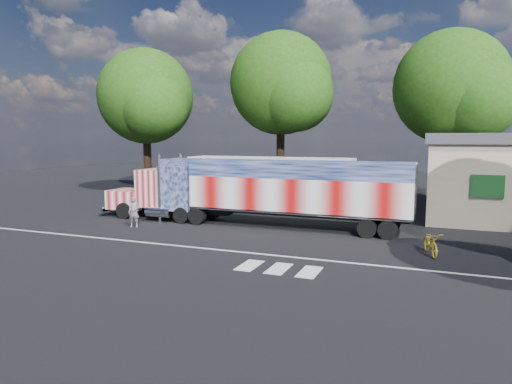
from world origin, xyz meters
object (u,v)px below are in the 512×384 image
(coach_bus, at_px, (269,181))
(tree_n_mid, at_px, (282,84))
(bicycle, at_px, (431,243))
(semi_truck, at_px, (258,190))
(woman, at_px, (134,212))
(tree_ne_a, at_px, (453,88))
(tree_nw_a, at_px, (147,97))

(coach_bus, distance_m, tree_n_mid, 10.52)
(coach_bus, relative_size, bicycle, 6.41)
(semi_truck, relative_size, bicycle, 9.84)
(woman, distance_m, tree_ne_a, 24.64)
(tree_n_mid, bearing_deg, semi_truck, -76.83)
(bicycle, relative_size, tree_ne_a, 0.15)
(tree_ne_a, bearing_deg, woman, -134.82)
(coach_bus, bearing_deg, semi_truck, -74.84)
(bicycle, relative_size, tree_nw_a, 0.15)
(woman, xyz_separation_m, tree_ne_a, (16.48, 16.58, 7.80))
(semi_truck, xyz_separation_m, tree_ne_a, (10.20, 13.63, 6.59))
(coach_bus, relative_size, woman, 7.22)
(coach_bus, height_order, tree_n_mid, tree_n_mid)
(coach_bus, relative_size, tree_nw_a, 0.94)
(woman, relative_size, bicycle, 0.89)
(tree_ne_a, bearing_deg, coach_bus, -153.02)
(tree_n_mid, distance_m, tree_ne_a, 13.63)
(coach_bus, relative_size, tree_ne_a, 0.94)
(coach_bus, xyz_separation_m, woman, (-4.27, -10.37, -0.99))
(tree_ne_a, bearing_deg, tree_n_mid, 176.57)
(bicycle, bearing_deg, woman, 162.83)
(woman, xyz_separation_m, tree_n_mid, (2.90, 17.39, 8.70))
(semi_truck, height_order, tree_nw_a, tree_nw_a)
(tree_n_mid, height_order, tree_ne_a, tree_n_mid)
(tree_n_mid, bearing_deg, tree_nw_a, -165.03)
(woman, distance_m, bicycle, 15.48)
(tree_nw_a, xyz_separation_m, tree_ne_a, (25.32, 2.32, 0.06))
(semi_truck, bearing_deg, tree_nw_a, 143.22)
(woman, height_order, tree_nw_a, tree_nw_a)
(coach_bus, distance_m, woman, 11.25)
(tree_ne_a, bearing_deg, tree_nw_a, -174.76)
(coach_bus, xyz_separation_m, tree_n_mid, (-1.37, 7.03, 7.71))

